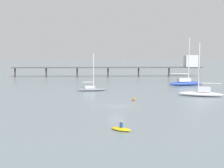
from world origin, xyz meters
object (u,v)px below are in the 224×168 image
sailboat_gray (92,88)px  dinghy_yellow (121,129)px  pier (149,64)px  sailboat_white (201,93)px  sailboat_blue (186,82)px  mooring_buoy_outer (134,99)px

sailboat_gray → dinghy_yellow: (4.27, -37.25, -0.32)m
pier → sailboat_white: 47.88m
pier → sailboat_blue: size_ratio=5.24×
pier → sailboat_gray: bearing=-115.7°
sailboat_blue → mooring_buoy_outer: (-15.83, -24.84, -0.55)m
sailboat_gray → mooring_buoy_outer: bearing=-61.5°
sailboat_blue → dinghy_yellow: sailboat_blue is taller
pier → mooring_buoy_outer: (-10.43, -52.84, -3.83)m
pier → dinghy_yellow: pier is taller
pier → mooring_buoy_outer: pier is taller
pier → sailboat_gray: size_ratio=7.66×
sailboat_white → sailboat_gray: size_ratio=1.27×
sailboat_white → mooring_buoy_outer: sailboat_white is taller
mooring_buoy_outer → dinghy_yellow: bearing=-99.3°
sailboat_white → dinghy_yellow: (-17.51, -27.79, -0.49)m
sailboat_gray → sailboat_white: bearing=-23.5°
dinghy_yellow → sailboat_white: bearing=57.8°
dinghy_yellow → mooring_buoy_outer: 22.90m
sailboat_gray → mooring_buoy_outer: (7.95, -14.65, -0.26)m
pier → dinghy_yellow: size_ratio=23.23×
dinghy_yellow → mooring_buoy_outer: bearing=80.7°
sailboat_gray → pier: bearing=64.3°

